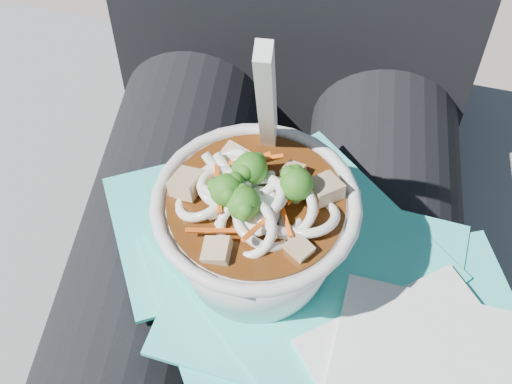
# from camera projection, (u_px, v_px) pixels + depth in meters

# --- Properties ---
(stone_ledge) EXTENTS (1.06, 0.62, 0.47)m
(stone_ledge) POSITION_uv_depth(u_px,v_px,m) (274.00, 322.00, 0.92)
(stone_ledge) COLOR slate
(stone_ledge) RESTS_ON ground
(lap) EXTENTS (0.34, 0.48, 0.14)m
(lap) POSITION_uv_depth(u_px,v_px,m) (261.00, 315.00, 0.59)
(lap) COLOR black
(lap) RESTS_ON stone_ledge
(person_body) EXTENTS (0.34, 0.94, 1.01)m
(person_body) POSITION_uv_depth(u_px,v_px,m) (274.00, 210.00, 0.62)
(person_body) COLOR black
(person_body) RESTS_ON ground
(plastic_bag) EXTENTS (0.35, 0.34, 0.01)m
(plastic_bag) POSITION_uv_depth(u_px,v_px,m) (320.00, 312.00, 0.50)
(plastic_bag) COLOR #33D6C4
(plastic_bag) RESTS_ON lap
(napkins) EXTENTS (0.18, 0.18, 0.01)m
(napkins) POSITION_uv_depth(u_px,v_px,m) (426.00, 378.00, 0.46)
(napkins) COLOR white
(napkins) RESTS_ON plastic_bag
(udon_bowl) EXTENTS (0.16, 0.16, 0.19)m
(udon_bowl) POSITION_uv_depth(u_px,v_px,m) (256.00, 224.00, 0.48)
(udon_bowl) COLOR silver
(udon_bowl) RESTS_ON plastic_bag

